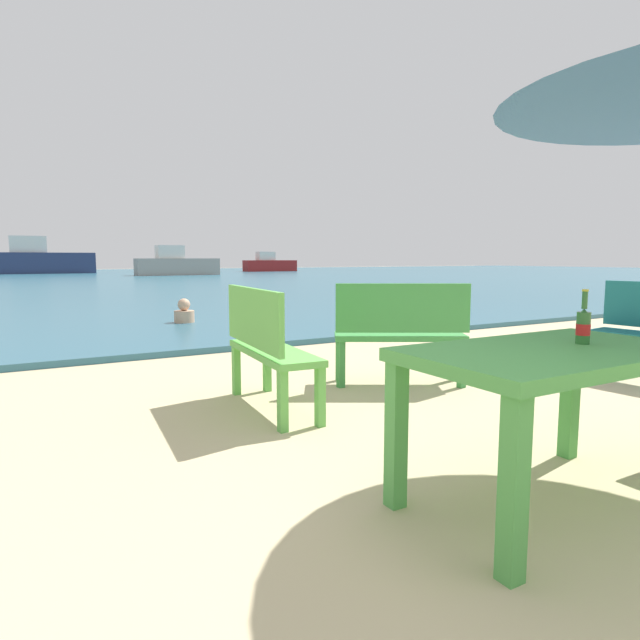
% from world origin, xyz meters
% --- Properties ---
extents(sea_water, '(120.00, 50.00, 0.08)m').
position_xyz_m(sea_water, '(0.00, 30.00, 0.04)').
color(sea_water, '#2D6075').
rests_on(sea_water, ground_plane).
extents(picnic_table_green, '(1.40, 0.80, 0.76)m').
position_xyz_m(picnic_table_green, '(-0.57, 0.31, 0.65)').
color(picnic_table_green, '#4C9E47').
rests_on(picnic_table_green, ground_plane).
extents(beer_bottle_amber, '(0.07, 0.07, 0.26)m').
position_xyz_m(beer_bottle_amber, '(-0.35, 0.32, 0.85)').
color(beer_bottle_amber, '#2D662D').
rests_on(beer_bottle_amber, picnic_table_green).
extents(bench_green_left, '(1.22, 0.91, 0.95)m').
position_xyz_m(bench_green_left, '(0.31, 2.55, 0.54)').
color(bench_green_left, '#3D8C42').
rests_on(bench_green_left, ground_plane).
extents(bench_green_right, '(0.45, 1.22, 0.95)m').
position_xyz_m(bench_green_right, '(-1.10, 2.43, 0.54)').
color(bench_green_right, '#60B24C').
rests_on(bench_green_right, ground_plane).
extents(swimmer_person, '(0.34, 0.34, 0.41)m').
position_xyz_m(swimmer_person, '(-0.28, 7.72, 0.24)').
color(swimmer_person, tan).
rests_on(swimmer_person, sea_water).
extents(boat_sailboat, '(4.47, 1.22, 1.63)m').
position_xyz_m(boat_sailboat, '(15.71, 39.72, 0.66)').
color(boat_sailboat, maroon).
rests_on(boat_sailboat, sea_water).
extents(boat_tanker, '(7.28, 1.98, 2.65)m').
position_xyz_m(boat_tanker, '(-1.42, 41.90, 1.03)').
color(boat_tanker, navy).
rests_on(boat_tanker, sea_water).
extents(boat_fishing_trawler, '(5.25, 1.43, 1.91)m').
position_xyz_m(boat_fishing_trawler, '(6.29, 33.43, 0.77)').
color(boat_fishing_trawler, gray).
rests_on(boat_fishing_trawler, sea_water).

